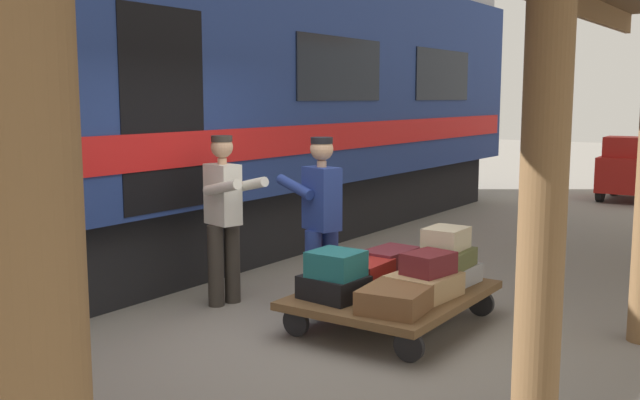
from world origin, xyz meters
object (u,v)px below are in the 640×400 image
suitcase_brown_leather (396,298)px  porter_in_overalls (320,218)px  suitcase_maroon_trunk (428,263)px  suitcase_cream_canvas (446,238)px  suitcase_tan_vintage (424,285)px  porter_by_door (224,214)px  baggage_tug (631,170)px  suitcase_burgundy_valise (390,262)px  suitcase_gray_aluminum (448,275)px  suitcase_teal_softside (336,264)px  suitcase_olive_duffel (446,258)px  train_car (67,99)px  luggage_cart (393,296)px  suitcase_black_hardshell (334,287)px  suitcase_red_plastic (364,273)px

suitcase_brown_leather → porter_in_overalls: bearing=-24.0°
suitcase_maroon_trunk → suitcase_cream_canvas: suitcase_cream_canvas is taller
suitcase_tan_vintage → porter_by_door: 2.12m
suitcase_brown_leather → baggage_tug: baggage_tug is taller
suitcase_burgundy_valise → suitcase_tan_vintage: (-0.62, 0.51, -0.03)m
suitcase_gray_aluminum → porter_in_overalls: size_ratio=0.37×
suitcase_teal_softside → suitcase_olive_duffel: size_ratio=0.81×
suitcase_gray_aluminum → suitcase_cream_canvas: 0.35m
train_car → luggage_cart: train_car is taller
suitcase_maroon_trunk → porter_in_overalls: porter_in_overalls is taller
suitcase_olive_duffel → suitcase_cream_canvas: size_ratio=1.27×
suitcase_cream_canvas → porter_by_door: 2.19m
suitcase_gray_aluminum → suitcase_black_hardshell: bearing=58.6°
suitcase_tan_vintage → suitcase_teal_softside: bearing=40.6°
luggage_cart → suitcase_gray_aluminum: suitcase_gray_aluminum is taller
suitcase_black_hardshell → suitcase_olive_duffel: bearing=-121.8°
train_car → suitcase_red_plastic: train_car is taller
suitcase_burgundy_valise → suitcase_tan_vintage: size_ratio=0.97×
suitcase_tan_vintage → suitcase_teal_softside: suitcase_teal_softside is taller
suitcase_olive_duffel → suitcase_maroon_trunk: (-0.04, 0.45, 0.04)m
luggage_cart → suitcase_burgundy_valise: size_ratio=3.23×
suitcase_maroon_trunk → porter_in_overalls: (1.12, 0.05, 0.30)m
train_car → suitcase_red_plastic: size_ratio=35.59×
suitcase_red_plastic → suitcase_tan_vintage: suitcase_red_plastic is taller
suitcase_black_hardshell → luggage_cart: bearing=-121.4°
suitcase_burgundy_valise → suitcase_brown_leather: bearing=121.4°
suitcase_teal_softside → suitcase_olive_duffel: 1.15m
suitcase_olive_duffel → luggage_cart: bearing=57.9°
suitcase_burgundy_valise → suitcase_tan_vintage: suitcase_burgundy_valise is taller
suitcase_brown_leather → suitcase_tan_vintage: size_ratio=1.05×
luggage_cart → suitcase_gray_aluminum: 0.61m
train_car → suitcase_burgundy_valise: train_car is taller
porter_in_overalls → porter_by_door: 0.99m
suitcase_brown_leather → suitcase_black_hardshell: size_ratio=1.20×
luggage_cart → suitcase_teal_softside: size_ratio=4.40×
suitcase_red_plastic → suitcase_teal_softside: suitcase_teal_softside is taller
porter_by_door → suitcase_gray_aluminum: bearing=-157.4°
suitcase_burgundy_valise → luggage_cart: bearing=121.4°
suitcase_burgundy_valise → suitcase_cream_canvas: 0.68m
suitcase_brown_leather → suitcase_olive_duffel: bearing=-89.3°
suitcase_black_hardshell → baggage_tug: baggage_tug is taller
baggage_tug → suitcase_red_plastic: bearing=88.0°
suitcase_cream_canvas → porter_by_door: bearing=22.5°
suitcase_burgundy_valise → suitcase_black_hardshell: bearing=90.0°
suitcase_tan_vintage → suitcase_gray_aluminum: bearing=-90.0°
suitcase_cream_canvas → porter_by_door: size_ratio=0.24×
suitcase_gray_aluminum → suitcase_teal_softside: (0.60, 1.02, 0.22)m
luggage_cart → suitcase_teal_softside: 0.69m
train_car → porter_by_door: 2.33m
suitcase_cream_canvas → porter_by_door: (2.02, 0.83, 0.16)m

